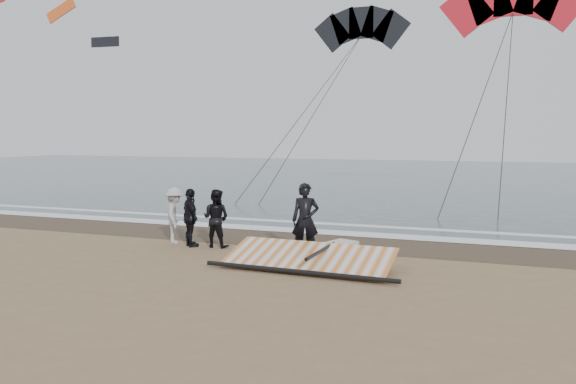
{
  "coord_description": "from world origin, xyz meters",
  "views": [
    {
      "loc": [
        5.37,
        -11.39,
        3.15
      ],
      "look_at": [
        0.11,
        3.0,
        1.6
      ],
      "focal_mm": 35.0,
      "sensor_mm": 36.0,
      "label": 1
    }
  ],
  "objects_px": {
    "board_cream": "(324,248)",
    "sail_rig": "(308,259)",
    "man_main": "(305,220)",
    "board_white": "(296,255)"
  },
  "relations": [
    {
      "from": "board_cream",
      "to": "sail_rig",
      "type": "bearing_deg",
      "value": -63.84
    },
    {
      "from": "board_cream",
      "to": "man_main",
      "type": "bearing_deg",
      "value": -81.23
    },
    {
      "from": "man_main",
      "to": "board_cream",
      "type": "height_order",
      "value": "man_main"
    },
    {
      "from": "board_white",
      "to": "board_cream",
      "type": "relative_size",
      "value": 1.04
    },
    {
      "from": "man_main",
      "to": "board_white",
      "type": "bearing_deg",
      "value": -169.3
    },
    {
      "from": "man_main",
      "to": "board_cream",
      "type": "xyz_separation_m",
      "value": [
        0.2,
        1.01,
        -0.91
      ]
    },
    {
      "from": "board_white",
      "to": "board_cream",
      "type": "height_order",
      "value": "same"
    },
    {
      "from": "board_white",
      "to": "sail_rig",
      "type": "relative_size",
      "value": 0.57
    },
    {
      "from": "board_white",
      "to": "sail_rig",
      "type": "distance_m",
      "value": 1.17
    },
    {
      "from": "man_main",
      "to": "board_cream",
      "type": "distance_m",
      "value": 1.38
    }
  ]
}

